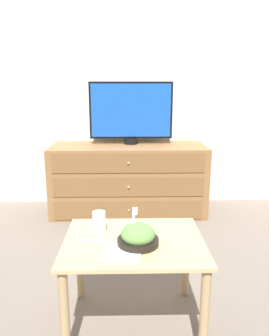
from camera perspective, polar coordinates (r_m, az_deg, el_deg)
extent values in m
plane|color=#70665B|center=(3.69, -0.62, -5.68)|extent=(12.00, 12.00, 0.00)
cube|color=white|center=(3.51, -0.68, 14.91)|extent=(12.00, 0.05, 2.60)
cube|color=olive|center=(3.30, -1.06, -1.89)|extent=(1.51, 0.56, 0.68)
cube|color=brown|center=(3.10, -1.02, -7.37)|extent=(1.39, 0.01, 0.18)
sphere|color=tan|center=(3.09, -1.02, -7.41)|extent=(0.02, 0.02, 0.02)
cube|color=brown|center=(3.02, -1.04, -3.35)|extent=(1.39, 0.01, 0.18)
sphere|color=tan|center=(3.02, -1.04, -3.38)|extent=(0.02, 0.02, 0.02)
cube|color=brown|center=(2.96, -1.06, 0.86)|extent=(1.39, 0.01, 0.18)
sphere|color=tan|center=(2.96, -1.06, 0.83)|extent=(0.02, 0.02, 0.02)
cylinder|color=black|center=(3.30, -0.60, 4.70)|extent=(0.14, 0.14, 0.06)
cube|color=black|center=(3.28, -0.61, 9.99)|extent=(0.82, 0.04, 0.55)
cube|color=blue|center=(3.26, -0.61, 9.97)|extent=(0.78, 0.01, 0.51)
cube|color=tan|center=(1.69, -0.13, -12.71)|extent=(0.71, 0.56, 0.02)
cylinder|color=tan|center=(1.64, -12.07, -23.92)|extent=(0.04, 0.04, 0.46)
cylinder|color=tan|center=(1.66, 12.07, -23.63)|extent=(0.04, 0.04, 0.46)
cylinder|color=tan|center=(2.04, -9.51, -15.70)|extent=(0.04, 0.04, 0.46)
cylinder|color=tan|center=(2.05, 8.94, -15.54)|extent=(0.04, 0.04, 0.46)
cylinder|color=black|center=(1.64, 0.62, -12.67)|extent=(0.20, 0.20, 0.03)
ellipsoid|color=#66994C|center=(1.62, 0.62, -11.46)|extent=(0.17, 0.17, 0.11)
cube|color=white|center=(1.61, -0.28, -10.18)|extent=(0.03, 0.07, 0.14)
cube|color=white|center=(1.62, -0.07, -7.49)|extent=(0.03, 0.02, 0.03)
cylinder|color=beige|center=(1.76, -6.16, -10.06)|extent=(0.06, 0.06, 0.07)
cylinder|color=white|center=(1.75, -6.18, -9.39)|extent=(0.07, 0.07, 0.12)
cube|color=white|center=(1.57, -2.13, -14.50)|extent=(0.20, 0.20, 0.00)
cube|color=white|center=(1.69, -7.31, -12.43)|extent=(0.17, 0.02, 0.01)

